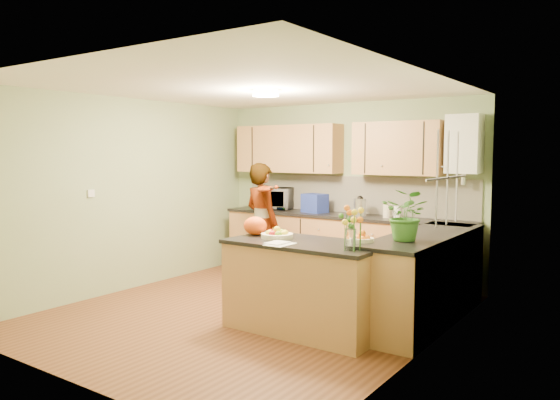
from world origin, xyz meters
The scene contains 28 objects.
floor centered at (0.00, 0.00, 0.00)m, with size 4.50×4.50×0.00m, color #582E19.
ceiling centered at (0.00, 0.00, 2.50)m, with size 4.00×4.50×0.02m, color white.
wall_back centered at (0.00, 2.25, 1.25)m, with size 4.00×0.02×2.50m, color gray.
wall_front centered at (0.00, -2.25, 1.25)m, with size 4.00×0.02×2.50m, color gray.
wall_left centered at (-2.00, 0.00, 1.25)m, with size 0.02×4.50×2.50m, color gray.
wall_right centered at (2.00, 0.00, 1.25)m, with size 0.02×4.50×2.50m, color gray.
back_counter centered at (0.10, 1.95, 0.47)m, with size 3.64×0.62×0.94m.
right_counter centered at (1.70, 0.85, 0.47)m, with size 0.62×2.24×0.94m.
splashback centered at (0.10, 2.23, 1.20)m, with size 3.60×0.02×0.52m, color #EFE5CF.
upper_cabinets centered at (-0.18, 2.08, 1.85)m, with size 3.20×0.34×0.70m.
boiler centered at (1.70, 2.09, 1.90)m, with size 0.40×0.30×0.86m.
window_right centered at (1.99, 0.60, 1.55)m, with size 0.01×1.30×1.05m.
light_switch centered at (-1.99, -0.60, 1.30)m, with size 0.02×0.09×0.09m, color white.
ceiling_lamp centered at (0.00, 0.30, 2.46)m, with size 0.30×0.30×0.07m.
peninsula_island centered at (0.81, -0.13, 0.46)m, with size 1.59×0.81×0.91m.
fruit_dish centered at (0.46, -0.13, 0.96)m, with size 0.33×0.33×0.12m.
orange_bowl centered at (1.36, 0.02, 0.97)m, with size 0.23×0.23×0.13m.
flower_vase centered at (1.41, -0.31, 1.20)m, with size 0.24×0.24×0.43m.
orange_bag centered at (0.14, -0.08, 1.01)m, with size 0.27×0.22×0.20m, color #E64C12.
papers centered at (0.71, -0.43, 0.92)m, with size 0.21×0.29×0.01m, color white.
violinist centered at (-0.73, 1.20, 0.83)m, with size 0.60×0.40×1.66m, color tan.
violin centered at (-0.53, 0.98, 1.33)m, with size 0.65×0.26×0.13m, color #4F1704, non-canonical shape.
microwave centered at (-1.12, 1.98, 1.10)m, with size 0.59×0.40×0.32m, color white.
blue_box centered at (-0.36, 1.96, 1.07)m, with size 0.33×0.24×0.27m, color navy.
kettle centered at (0.37, 1.94, 1.07)m, with size 0.17×0.17×0.32m.
jar_cream centered at (0.76, 1.97, 1.03)m, with size 0.11×0.11×0.17m, color beige.
jar_white centered at (0.94, 1.89, 1.02)m, with size 0.11×0.11×0.16m, color white.
potted_plant centered at (1.70, 0.30, 1.19)m, with size 0.45×0.39×0.50m, color #326C24.
Camera 1 is at (3.70, -4.70, 1.80)m, focal length 35.00 mm.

